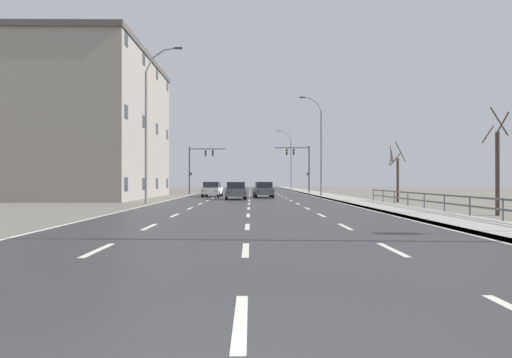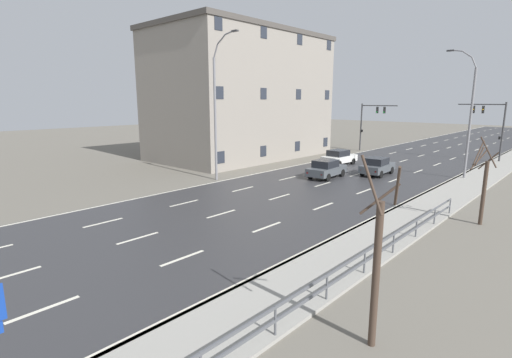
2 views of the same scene
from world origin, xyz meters
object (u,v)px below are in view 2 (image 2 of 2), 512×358
(car_far_right, at_px, (339,157))
(brick_building, at_px, (242,96))
(street_lamp_midground, at_px, (469,117))
(street_lamp_left_bank, at_px, (217,111))
(traffic_signal_left, at_px, (370,119))
(car_mid_centre, at_px, (326,169))
(traffic_signal_right, at_px, (492,121))
(car_far_left, at_px, (377,166))

(car_far_right, bearing_deg, brick_building, -166.78)
(street_lamp_midground, bearing_deg, street_lamp_left_bank, -136.30)
(street_lamp_midground, height_order, traffic_signal_left, street_lamp_midground)
(traffic_signal_left, xyz_separation_m, car_mid_centre, (5.53, -18.90, -3.38))
(car_far_right, distance_m, car_mid_centre, 7.13)
(car_far_right, xyz_separation_m, brick_building, (-11.78, -2.07, 6.21))
(street_lamp_midground, distance_m, street_lamp_left_bank, 20.59)
(street_lamp_left_bank, distance_m, traffic_signal_left, 25.74)
(street_lamp_left_bank, bearing_deg, brick_building, 125.94)
(traffic_signal_right, xyz_separation_m, traffic_signal_left, (-13.56, -0.81, -0.13))
(car_far_right, height_order, brick_building, brick_building)
(car_far_right, relative_size, brick_building, 0.21)
(traffic_signal_right, distance_m, car_far_right, 17.25)
(street_lamp_left_bank, relative_size, traffic_signal_left, 1.90)
(car_far_left, relative_size, brick_building, 0.21)
(street_lamp_left_bank, distance_m, car_mid_centre, 10.39)
(traffic_signal_left, bearing_deg, car_mid_centre, -73.70)
(street_lamp_left_bank, bearing_deg, car_mid_centre, 47.56)
(brick_building, bearing_deg, car_far_right, 9.97)
(car_far_right, bearing_deg, street_lamp_midground, 7.38)
(street_lamp_midground, bearing_deg, car_far_right, -175.87)
(street_lamp_left_bank, bearing_deg, traffic_signal_left, 88.49)
(street_lamp_midground, xyz_separation_m, brick_building, (-23.10, -2.89, 1.82))
(street_lamp_midground, distance_m, traffic_signal_right, 12.33)
(brick_building, bearing_deg, traffic_signal_right, 34.03)
(street_lamp_midground, relative_size, brick_building, 0.52)
(street_lamp_midground, height_order, car_far_right, street_lamp_midground)
(street_lamp_midground, relative_size, street_lamp_left_bank, 0.92)
(traffic_signal_right, distance_m, brick_building, 27.23)
(car_mid_centre, bearing_deg, street_lamp_left_bank, -135.46)
(street_lamp_left_bank, height_order, traffic_signal_left, street_lamp_left_bank)
(car_far_left, bearing_deg, brick_building, 175.58)
(street_lamp_left_bank, bearing_deg, car_far_right, 75.11)
(car_far_left, xyz_separation_m, brick_building, (-17.02, 0.36, 6.21))
(street_lamp_left_bank, bearing_deg, street_lamp_midground, 43.70)
(car_far_left, xyz_separation_m, car_mid_centre, (-2.60, -4.18, 0.00))
(car_mid_centre, bearing_deg, car_far_left, 55.15)
(traffic_signal_right, relative_size, car_far_right, 1.51)
(car_far_left, bearing_deg, street_lamp_left_bank, -131.94)
(street_lamp_midground, distance_m, car_mid_centre, 12.24)
(street_lamp_midground, xyz_separation_m, car_far_left, (-6.08, -3.25, -4.40))
(car_far_right, bearing_deg, car_far_left, -21.69)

